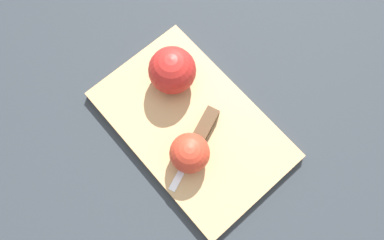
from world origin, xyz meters
The scene contains 5 objects.
ground_plane centered at (0.00, 0.00, 0.00)m, with size 4.00×4.00×0.00m, color #282D33.
cutting_board centered at (0.00, 0.00, 0.01)m, with size 0.36×0.24×0.02m.
apple_half_left centered at (-0.08, 0.04, 0.06)m, with size 0.08×0.08×0.08m.
apple_half_right centered at (0.04, -0.05, 0.05)m, with size 0.07×0.07×0.07m.
knife centered at (0.02, 0.00, 0.03)m, with size 0.06×0.15×0.02m.
Camera 1 is at (0.14, -0.14, 0.64)m, focal length 35.00 mm.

